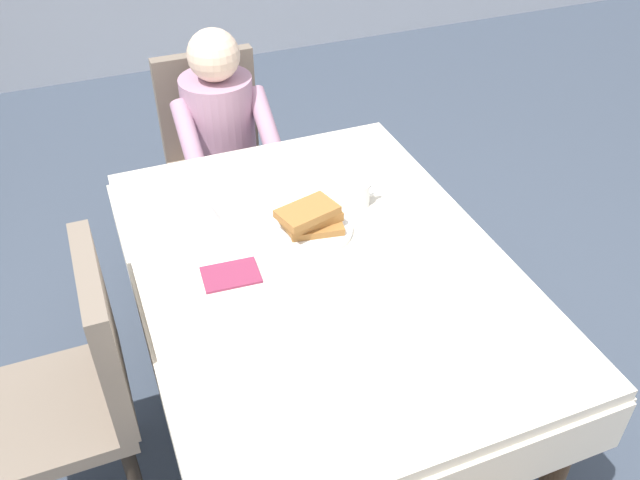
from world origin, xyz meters
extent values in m
plane|color=#3D4756|center=(0.00, 0.00, 0.00)|extent=(14.00, 14.00, 0.00)
cube|color=silver|center=(0.00, 0.00, 0.72)|extent=(1.10, 1.50, 0.04)
cube|color=silver|center=(0.00, 0.76, 0.61)|extent=(1.10, 0.01, 0.18)
cube|color=silver|center=(-0.56, 0.00, 0.61)|extent=(0.01, 1.50, 0.18)
cube|color=silver|center=(0.56, 0.00, 0.61)|extent=(0.01, 1.50, 0.18)
cylinder|color=brown|center=(0.47, -0.67, 0.35)|extent=(0.07, 0.07, 0.70)
cylinder|color=brown|center=(-0.47, 0.67, 0.35)|extent=(0.07, 0.07, 0.70)
cylinder|color=brown|center=(0.47, 0.67, 0.35)|extent=(0.07, 0.07, 0.70)
cube|color=#7A6B5B|center=(-0.05, 1.07, 0.42)|extent=(0.44, 0.44, 0.05)
cube|color=#7A6B5B|center=(-0.05, 1.27, 0.69)|extent=(0.44, 0.06, 0.48)
cylinder|color=#2D2319|center=(0.13, 0.89, 0.20)|extent=(0.04, 0.04, 0.40)
cylinder|color=#2D2319|center=(-0.23, 0.89, 0.20)|extent=(0.04, 0.04, 0.40)
cylinder|color=#2D2319|center=(0.13, 1.25, 0.20)|extent=(0.04, 0.04, 0.40)
cylinder|color=#2D2319|center=(-0.23, 1.25, 0.20)|extent=(0.04, 0.04, 0.40)
cylinder|color=#B2849E|center=(-0.05, 1.05, 0.68)|extent=(0.30, 0.30, 0.46)
sphere|color=beige|center=(-0.05, 1.03, 1.02)|extent=(0.21, 0.21, 0.21)
cylinder|color=#B2849E|center=(0.11, 0.91, 0.75)|extent=(0.08, 0.29, 0.23)
cylinder|color=#B2849E|center=(-0.21, 0.91, 0.75)|extent=(0.08, 0.29, 0.23)
cylinder|color=#383D51|center=(0.03, 0.87, 0.23)|extent=(0.10, 0.10, 0.45)
cylinder|color=#383D51|center=(-0.13, 0.87, 0.23)|extent=(0.10, 0.10, 0.45)
cube|color=#7A6B5B|center=(-0.87, 0.00, 0.42)|extent=(0.44, 0.44, 0.05)
cube|color=#7A6B5B|center=(-0.67, 0.00, 0.69)|extent=(0.06, 0.44, 0.48)
cylinder|color=#2D2319|center=(-1.05, 0.18, 0.20)|extent=(0.04, 0.04, 0.40)
cylinder|color=#2D2319|center=(-0.69, 0.18, 0.20)|extent=(0.04, 0.04, 0.40)
cylinder|color=white|center=(0.02, 0.17, 0.75)|extent=(0.28, 0.28, 0.02)
cube|color=#A36B33|center=(0.03, 0.15, 0.77)|extent=(0.19, 0.15, 0.02)
cube|color=#A36B33|center=(0.02, 0.17, 0.80)|extent=(0.20, 0.14, 0.03)
cube|color=#A36B33|center=(0.01, 0.16, 0.83)|extent=(0.21, 0.16, 0.03)
cylinder|color=white|center=(0.23, 0.25, 0.78)|extent=(0.08, 0.08, 0.08)
torus|color=white|center=(0.28, 0.25, 0.79)|extent=(0.05, 0.01, 0.05)
cone|color=silver|center=(-0.27, 0.35, 0.78)|extent=(0.08, 0.08, 0.07)
cube|color=silver|center=(-0.17, 0.15, 0.74)|extent=(0.02, 0.18, 0.00)
cube|color=silver|center=(0.21, 0.15, 0.74)|extent=(0.04, 0.20, 0.00)
cube|color=silver|center=(0.01, -0.15, 0.74)|extent=(0.15, 0.03, 0.00)
cube|color=#8C2D4C|center=(-0.28, 0.04, 0.74)|extent=(0.18, 0.13, 0.01)
camera|label=1|loc=(-0.59, -1.47, 2.07)|focal=37.72mm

